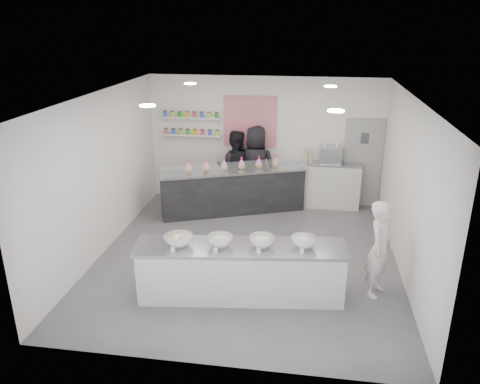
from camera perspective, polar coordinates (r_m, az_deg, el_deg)
name	(u,v)px	position (r m, az deg, el deg)	size (l,w,h in m)	color
floor	(247,256)	(8.91, 0.88, -7.84)	(6.00, 6.00, 0.00)	#515156
ceiling	(248,96)	(7.95, 1.00, 11.59)	(6.00, 6.00, 0.00)	white
back_wall	(265,141)	(11.17, 3.03, 6.29)	(5.50, 5.50, 0.00)	white
left_wall	(101,174)	(9.07, -16.55, 2.11)	(6.00, 6.00, 0.00)	white
right_wall	(408,189)	(8.42, 19.82, 0.32)	(6.00, 6.00, 0.00)	white
back_door	(362,163)	(11.28, 14.69, 3.41)	(0.88, 0.04, 2.10)	gray
pattern_panel	(250,122)	(11.08, 1.24, 8.59)	(1.25, 0.03, 1.20)	#C1042F
jar_shelf_lower	(192,135)	(11.35, -5.91, 6.95)	(1.45, 0.22, 0.04)	silver
jar_shelf_upper	(191,117)	(11.26, -5.98, 9.03)	(1.45, 0.22, 0.04)	silver
preserve_jars	(191,123)	(11.27, -5.98, 8.32)	(1.45, 0.10, 0.56)	#D63862
downlight_0	(148,106)	(7.32, -11.21, 10.29)	(0.24, 0.24, 0.02)	white
downlight_1	(336,111)	(6.90, 11.61, 9.68)	(0.24, 0.24, 0.02)	white
downlight_2	(190,83)	(9.77, -6.08, 13.02)	(0.24, 0.24, 0.02)	white
downlight_3	(330,86)	(9.47, 10.97, 12.53)	(0.24, 0.24, 0.02)	white
prep_counter	(241,271)	(7.52, 0.11, -9.65)	(3.30, 0.75, 0.90)	silver
back_bar	(233,191)	(10.68, -0.85, 0.09)	(3.30, 0.60, 1.02)	black
sneeze_guard	(236,168)	(10.20, -0.53, 2.97)	(3.25, 0.01, 0.28)	white
espresso_ledge	(328,185)	(11.20, 10.74, 0.85)	(1.45, 0.46, 1.08)	silver
espresso_machine	(331,155)	(10.98, 11.00, 4.46)	(0.51, 0.35, 0.39)	#93969E
cup_stacks	(309,156)	(10.98, 8.36, 4.40)	(0.24, 0.24, 0.31)	#D0B691
prep_bowls	(241,241)	(7.27, 0.11, -6.03)	(2.35, 0.50, 0.16)	white
label_cards	(231,260)	(6.85, -1.05, -8.24)	(2.01, 0.04, 0.07)	white
cookie_bags	(233,164)	(10.47, -0.87, 3.44)	(2.17, 0.17, 0.29)	#FF72C5
woman_prep	(380,249)	(7.74, 16.67, -6.69)	(0.59, 0.38, 1.60)	silver
staff_left	(235,168)	(11.03, -0.61, 2.93)	(0.88, 0.69, 1.81)	black
staff_right	(256,167)	(10.95, 1.92, 3.11)	(0.95, 0.61, 1.93)	black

